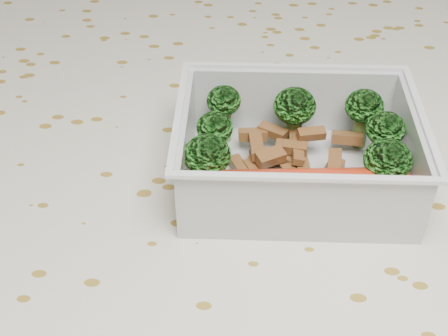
{
  "coord_description": "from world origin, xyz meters",
  "views": [
    {
      "loc": [
        0.02,
        -0.31,
        1.04
      ],
      "look_at": [
        -0.0,
        -0.0,
        0.78
      ],
      "focal_mm": 50.0,
      "sensor_mm": 36.0,
      "label": 1
    }
  ],
  "objects": [
    {
      "name": "broccoli_florets",
      "position": [
        0.05,
        0.03,
        0.79
      ],
      "size": [
        0.14,
        0.09,
        0.05
      ],
      "color": "#608C3F",
      "rests_on": "lunch_container"
    },
    {
      "name": "tablecloth",
      "position": [
        0.0,
        0.0,
        0.72
      ],
      "size": [
        1.46,
        0.96,
        0.19
      ],
      "color": "beige",
      "rests_on": "dining_table"
    },
    {
      "name": "sausage",
      "position": [
        0.05,
        -0.02,
        0.78
      ],
      "size": [
        0.14,
        0.04,
        0.03
      ],
      "color": "red",
      "rests_on": "lunch_container"
    },
    {
      "name": "lunch_container",
      "position": [
        0.04,
        0.02,
        0.78
      ],
      "size": [
        0.16,
        0.13,
        0.06
      ],
      "color": "silver",
      "rests_on": "tablecloth"
    },
    {
      "name": "dining_table",
      "position": [
        0.0,
        0.0,
        0.67
      ],
      "size": [
        1.4,
        0.9,
        0.75
      ],
      "color": "brown",
      "rests_on": "ground"
    },
    {
      "name": "meat_pile",
      "position": [
        0.04,
        0.03,
        0.77
      ],
      "size": [
        0.09,
        0.06,
        0.02
      ],
      "color": "brown",
      "rests_on": "lunch_container"
    }
  ]
}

